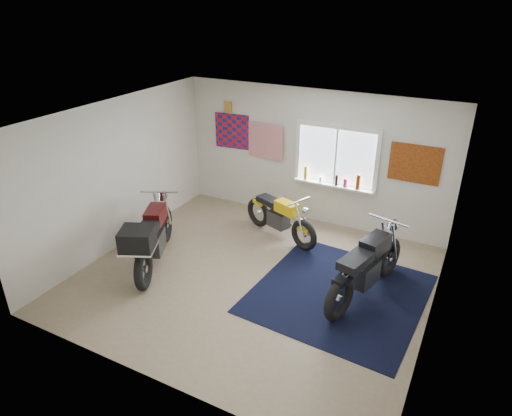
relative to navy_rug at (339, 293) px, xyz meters
The scene contains 10 objects.
ground 1.42m from the navy_rug, behind, with size 5.50×5.50×0.00m, color #9E896B.
room_shell 2.17m from the navy_rug, behind, with size 5.50×5.50×5.50m.
navy_rug is the anchor object (origin of this frame).
window_assembly 2.76m from the navy_rug, 112.06° to the left, with size 1.66×0.17×1.26m.
oil_bottles 2.51m from the navy_rug, 110.23° to the left, with size 1.15×0.09×0.30m.
flag_display 4.53m from the navy_rug, 145.90° to the left, with size 1.60×0.10×1.17m.
triumph_poster 2.77m from the navy_rug, 76.19° to the left, with size 0.90×0.03×0.70m, color #A54C14.
yellow_triumph 2.09m from the navy_rug, 142.13° to the left, with size 1.78×0.82×0.94m.
black_chrome_bike 0.62m from the navy_rug, 23.11° to the left, with size 0.80×2.17×1.13m.
maroon_tourer 3.22m from the navy_rug, 166.27° to the right, with size 1.23×2.14×1.13m.
Camera 1 is at (2.97, -5.62, 4.34)m, focal length 32.00 mm.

